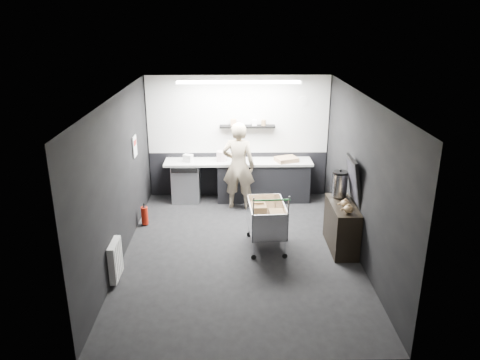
{
  "coord_description": "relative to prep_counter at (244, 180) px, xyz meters",
  "views": [
    {
      "loc": [
        -0.13,
        -7.28,
        3.93
      ],
      "look_at": [
        0.0,
        0.4,
        1.18
      ],
      "focal_mm": 35.0,
      "sensor_mm": 36.0,
      "label": 1
    }
  ],
  "objects": [
    {
      "name": "wall_front",
      "position": [
        -0.14,
        -5.17,
        0.89
      ],
      "size": [
        5.5,
        0.0,
        5.5
      ],
      "primitive_type": "plane",
      "rotation": [
        -1.57,
        0.0,
        0.0
      ],
      "color": "black",
      "rests_on": "floor"
    },
    {
      "name": "sideboard",
      "position": [
        1.65,
        -2.28,
        0.07
      ],
      "size": [
        0.47,
        1.1,
        1.65
      ],
      "color": "black",
      "rests_on": "floor"
    },
    {
      "name": "wall_back",
      "position": [
        -0.14,
        0.33,
        0.89
      ],
      "size": [
        5.5,
        0.0,
        5.5
      ],
      "primitive_type": "plane",
      "rotation": [
        1.57,
        0.0,
        0.0
      ],
      "color": "black",
      "rests_on": "floor"
    },
    {
      "name": "kitchen_wall_panel",
      "position": [
        -0.14,
        0.31,
        1.39
      ],
      "size": [
        3.95,
        0.02,
        1.7
      ],
      "primitive_type": "cube",
      "color": "silver",
      "rests_on": "wall_back"
    },
    {
      "name": "radiator",
      "position": [
        -2.08,
        -3.32,
        -0.11
      ],
      "size": [
        0.1,
        0.5,
        0.6
      ],
      "primitive_type": "cube",
      "color": "silver",
      "rests_on": "wall_left"
    },
    {
      "name": "white_container",
      "position": [
        -1.22,
        -0.05,
        0.52
      ],
      "size": [
        0.22,
        0.2,
        0.16
      ],
      "primitive_type": "cube",
      "rotation": [
        0.0,
        0.0,
        -0.39
      ],
      "color": "silver",
      "rests_on": "prep_counter"
    },
    {
      "name": "cardboard_box",
      "position": [
        0.91,
        -0.05,
        0.49
      ],
      "size": [
        0.54,
        0.48,
        0.09
      ],
      "primitive_type": "cube",
      "rotation": [
        0.0,
        0.0,
        0.36
      ],
      "color": "#9E7854",
      "rests_on": "prep_counter"
    },
    {
      "name": "pink_tub",
      "position": [
        -0.5,
        0.0,
        0.55
      ],
      "size": [
        0.22,
        0.22,
        0.22
      ],
      "primitive_type": "cylinder",
      "color": "#F5D4D8",
      "rests_on": "prep_counter"
    },
    {
      "name": "prep_counter",
      "position": [
        0.0,
        0.0,
        0.0
      ],
      "size": [
        3.2,
        0.61,
        0.9
      ],
      "color": "black",
      "rests_on": "floor"
    },
    {
      "name": "ceiling_strip",
      "position": [
        -0.14,
        -0.57,
        2.21
      ],
      "size": [
        2.4,
        0.2,
        0.04
      ],
      "primitive_type": "cube",
      "color": "white",
      "rests_on": "ceiling"
    },
    {
      "name": "wall_right",
      "position": [
        1.86,
        -2.42,
        0.89
      ],
      "size": [
        0.0,
        5.5,
        5.5
      ],
      "primitive_type": "plane",
      "rotation": [
        1.57,
        0.0,
        -1.57
      ],
      "color": "black",
      "rests_on": "floor"
    },
    {
      "name": "fire_extinguisher",
      "position": [
        -1.99,
        -1.31,
        -0.24
      ],
      "size": [
        0.13,
        0.13,
        0.44
      ],
      "color": "#AE1B0B",
      "rests_on": "floor"
    },
    {
      "name": "person",
      "position": [
        -0.14,
        -0.45,
        0.47
      ],
      "size": [
        0.75,
        0.56,
        1.86
      ],
      "primitive_type": "imported",
      "rotation": [
        0.0,
        0.0,
        2.96
      ],
      "color": "beige",
      "rests_on": "floor"
    },
    {
      "name": "dado_panel",
      "position": [
        -0.14,
        0.31,
        0.04
      ],
      "size": [
        3.95,
        0.02,
        1.0
      ],
      "primitive_type": "cube",
      "color": "black",
      "rests_on": "wall_back"
    },
    {
      "name": "ceiling",
      "position": [
        -0.14,
        -2.42,
        2.24
      ],
      "size": [
        5.5,
        5.5,
        0.0
      ],
      "primitive_type": "plane",
      "rotation": [
        3.14,
        0.0,
        0.0
      ],
      "color": "white",
      "rests_on": "wall_back"
    },
    {
      "name": "poster_red_band",
      "position": [
        -2.11,
        -1.12,
        1.16
      ],
      "size": [
        0.02,
        0.22,
        0.1
      ],
      "primitive_type": "cube",
      "color": "red",
      "rests_on": "poster"
    },
    {
      "name": "wall_clock",
      "position": [
        1.26,
        0.3,
        1.69
      ],
      "size": [
        0.2,
        0.03,
        0.2
      ],
      "primitive_type": "cylinder",
      "rotation": [
        1.57,
        0.0,
        0.0
      ],
      "color": "silver",
      "rests_on": "wall_back"
    },
    {
      "name": "floating_shelf",
      "position": [
        0.06,
        0.2,
        1.16
      ],
      "size": [
        1.2,
        0.22,
        0.04
      ],
      "primitive_type": "cube",
      "color": "black",
      "rests_on": "wall_back"
    },
    {
      "name": "floor",
      "position": [
        -0.14,
        -2.42,
        -0.46
      ],
      "size": [
        5.5,
        5.5,
        0.0
      ],
      "primitive_type": "plane",
      "color": "black",
      "rests_on": "ground"
    },
    {
      "name": "shopping_cart",
      "position": [
        0.32,
        -2.26,
        0.08
      ],
      "size": [
        0.66,
        1.04,
        1.12
      ],
      "color": "silver",
      "rests_on": "floor"
    },
    {
      "name": "wall_left",
      "position": [
        -2.14,
        -2.42,
        0.89
      ],
      "size": [
        0.0,
        5.5,
        5.5
      ],
      "primitive_type": "plane",
      "rotation": [
        1.57,
        0.0,
        1.57
      ],
      "color": "black",
      "rests_on": "floor"
    },
    {
      "name": "poster",
      "position": [
        -2.12,
        -1.12,
        1.09
      ],
      "size": [
        0.02,
        0.3,
        0.4
      ],
      "primitive_type": "cube",
      "color": "silver",
      "rests_on": "wall_left"
    }
  ]
}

